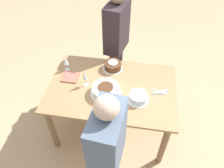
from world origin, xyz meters
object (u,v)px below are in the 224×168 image
(cake_front_chocolate, at_px, (113,66))
(wine_glass_near, at_px, (85,75))
(cake_center_white, at_px, (106,90))
(person_cutting, at_px, (117,37))
(wine_glass_far, at_px, (66,61))
(person_watching, at_px, (108,149))
(cake_back_decorated, at_px, (138,97))

(cake_front_chocolate, height_order, wine_glass_near, wine_glass_near)
(cake_center_white, distance_m, person_cutting, 0.85)
(wine_glass_near, xyz_separation_m, wine_glass_far, (0.28, -0.22, -0.02))
(wine_glass_near, bearing_deg, cake_front_chocolate, -128.01)
(wine_glass_near, bearing_deg, person_watching, 116.15)
(cake_back_decorated, bearing_deg, wine_glass_near, -11.73)
(wine_glass_near, height_order, wine_glass_far, wine_glass_near)
(cake_front_chocolate, relative_size, wine_glass_near, 1.10)
(wine_glass_far, relative_size, person_watching, 0.12)
(cake_center_white, distance_m, cake_back_decorated, 0.36)
(cake_center_white, relative_size, person_cutting, 0.22)
(person_cutting, bearing_deg, wine_glass_far, -31.36)
(wine_glass_far, distance_m, person_cutting, 0.75)
(cake_front_chocolate, xyz_separation_m, wine_glass_far, (0.54, 0.11, 0.09))
(cake_center_white, height_order, cake_back_decorated, cake_center_white)
(cake_front_chocolate, relative_size, person_cutting, 0.16)
(wine_glass_far, distance_m, person_watching, 1.23)
(cake_center_white, xyz_separation_m, person_cutting, (0.01, -0.84, 0.13))
(wine_glass_far, xyz_separation_m, person_cutting, (-0.52, -0.54, 0.04))
(cake_back_decorated, xyz_separation_m, wine_glass_far, (0.88, -0.34, 0.09))
(wine_glass_far, height_order, person_cutting, person_cutting)
(cake_center_white, relative_size, wine_glass_far, 1.76)
(cake_front_chocolate, height_order, person_watching, person_watching)
(cake_back_decorated, xyz_separation_m, person_watching, (0.20, 0.69, 0.12))
(cake_center_white, distance_m, wine_glass_far, 0.61)
(cake_front_chocolate, xyz_separation_m, person_watching, (-0.14, 1.14, 0.12))
(cake_back_decorated, xyz_separation_m, person_cutting, (0.36, -0.88, 0.13))
(wine_glass_far, bearing_deg, cake_back_decorated, 158.96)
(cake_back_decorated, height_order, person_watching, person_watching)
(cake_center_white, height_order, wine_glass_far, wine_glass_far)
(cake_back_decorated, height_order, person_cutting, person_cutting)
(cake_front_chocolate, bearing_deg, cake_back_decorated, 127.11)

